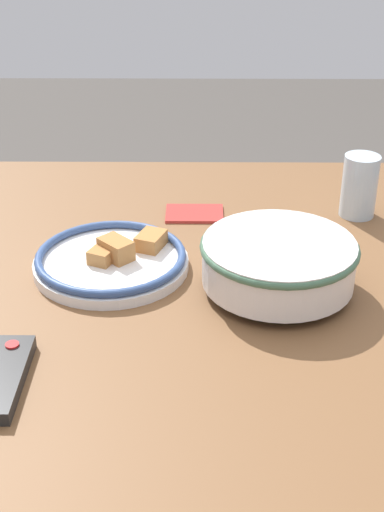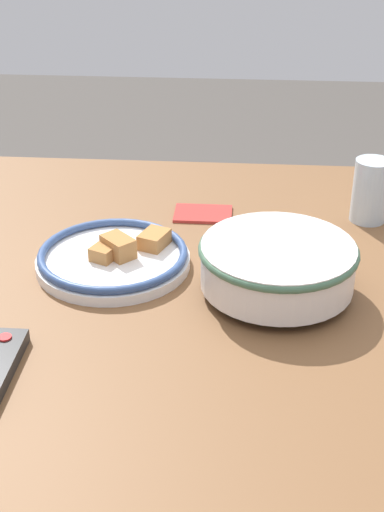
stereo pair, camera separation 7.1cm
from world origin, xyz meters
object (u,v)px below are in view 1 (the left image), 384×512
at_px(tv_remote, 3,377).
at_px(drinking_glass, 359,186).
at_px(noodle_bowl, 278,262).
at_px(food_plate, 112,260).

bearing_deg(tv_remote, drinking_glass, 42.61).
xyz_separation_m(noodle_bowl, food_plate, (0.28, -0.07, -0.03)).
bearing_deg(noodle_bowl, food_plate, -13.66).
distance_m(noodle_bowl, drinking_glass, 0.34).
height_order(noodle_bowl, food_plate, noodle_bowl).
height_order(noodle_bowl, drinking_glass, drinking_glass).
distance_m(tv_remote, drinking_glass, 0.79).
height_order(tv_remote, drinking_glass, drinking_glass).
xyz_separation_m(food_plate, tv_remote, (0.11, 0.31, -0.01)).
bearing_deg(noodle_bowl, tv_remote, 32.10).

